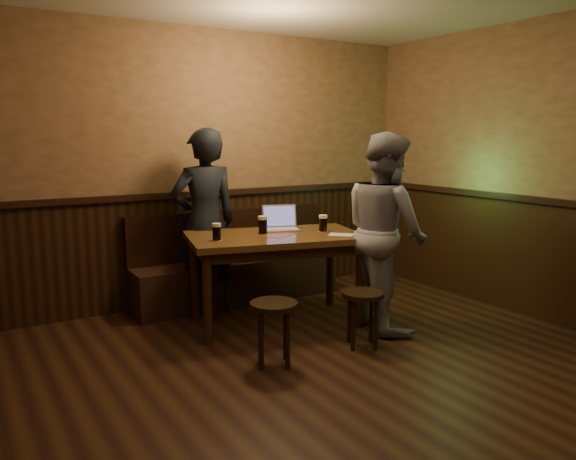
% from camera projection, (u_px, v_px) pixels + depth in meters
% --- Properties ---
extents(room, '(5.04, 6.04, 2.84)m').
position_uv_depth(room, '(374.00, 221.00, 3.49)').
color(room, black).
rests_on(room, ground).
extents(bench, '(2.20, 0.50, 0.95)m').
position_uv_depth(bench, '(235.00, 271.00, 5.90)').
color(bench, black).
rests_on(bench, ground).
extents(pub_table, '(1.73, 1.23, 0.84)m').
position_uv_depth(pub_table, '(275.00, 246.00, 5.13)').
color(pub_table, brown).
rests_on(pub_table, ground).
extents(stool_left, '(0.46, 0.46, 0.49)m').
position_uv_depth(stool_left, '(274.00, 315.00, 4.23)').
color(stool_left, black).
rests_on(stool_left, ground).
extents(stool_right, '(0.43, 0.43, 0.47)m').
position_uv_depth(stool_right, '(363.00, 303.00, 4.59)').
color(stool_right, black).
rests_on(stool_right, ground).
extents(pint_left, '(0.10, 0.10, 0.15)m').
position_uv_depth(pint_left, '(217.00, 232.00, 4.79)').
color(pint_left, maroon).
rests_on(pint_left, pub_table).
extents(pint_mid, '(0.11, 0.11, 0.17)m').
position_uv_depth(pint_mid, '(263.00, 225.00, 5.10)').
color(pint_mid, maroon).
rests_on(pint_mid, pub_table).
extents(pint_right, '(0.10, 0.10, 0.16)m').
position_uv_depth(pint_right, '(323.00, 223.00, 5.24)').
color(pint_right, maroon).
rests_on(pint_right, pub_table).
extents(laptop, '(0.39, 0.35, 0.23)m').
position_uv_depth(laptop, '(281.00, 224.00, 5.35)').
color(laptop, silver).
rests_on(laptop, pub_table).
extents(menu, '(0.26, 0.26, 0.00)m').
position_uv_depth(menu, '(341.00, 235.00, 5.09)').
color(menu, silver).
rests_on(menu, pub_table).
extents(person_suit, '(0.67, 0.46, 1.80)m').
position_uv_depth(person_suit, '(205.00, 222.00, 5.42)').
color(person_suit, black).
rests_on(person_suit, ground).
extents(person_grey, '(0.82, 0.97, 1.76)m').
position_uv_depth(person_grey, '(385.00, 231.00, 5.02)').
color(person_grey, gray).
rests_on(person_grey, ground).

